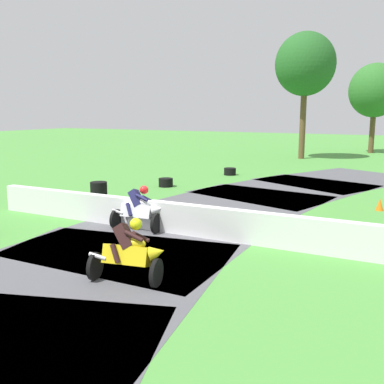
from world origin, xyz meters
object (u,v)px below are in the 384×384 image
motorcycle_lead_white (140,209)px  tire_stack_near (230,172)px  tire_stack_mid_a (166,182)px  tire_stack_mid_b (99,192)px  motorcycle_chase_yellow (130,252)px  traffic_cone (380,205)px

motorcycle_lead_white → tire_stack_near: motorcycle_lead_white is taller
tire_stack_mid_a → tire_stack_mid_b: 4.34m
motorcycle_chase_yellow → tire_stack_mid_b: 8.61m
tire_stack_mid_a → traffic_cone: (9.49, -0.85, 0.02)m
tire_stack_near → traffic_cone: traffic_cone is taller
motorcycle_lead_white → tire_stack_mid_a: 7.79m
traffic_cone → motorcycle_chase_yellow: bearing=-112.7°
tire_stack_mid_a → traffic_cone: 9.53m
tire_stack_near → tire_stack_mid_a: 5.12m
motorcycle_lead_white → tire_stack_mid_b: bearing=144.1°
motorcycle_lead_white → traffic_cone: size_ratio=3.82×
motorcycle_chase_yellow → tire_stack_mid_b: size_ratio=2.09×
tire_stack_near → tire_stack_mid_b: bearing=-100.5°
tire_stack_mid_a → motorcycle_chase_yellow: bearing=-62.8°
tire_stack_mid_b → traffic_cone: (9.99, 3.46, -0.18)m
motorcycle_lead_white → motorcycle_chase_yellow: size_ratio=1.00×
motorcycle_chase_yellow → tire_stack_near: 16.09m
tire_stack_mid_b → tire_stack_near: bearing=79.5°
motorcycle_lead_white → traffic_cone: motorcycle_lead_white is taller
tire_stack_near → tire_stack_mid_b: (-1.72, -9.28, 0.20)m
motorcycle_lead_white → motorcycle_chase_yellow: bearing=-58.6°
motorcycle_lead_white → tire_stack_mid_b: 4.68m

